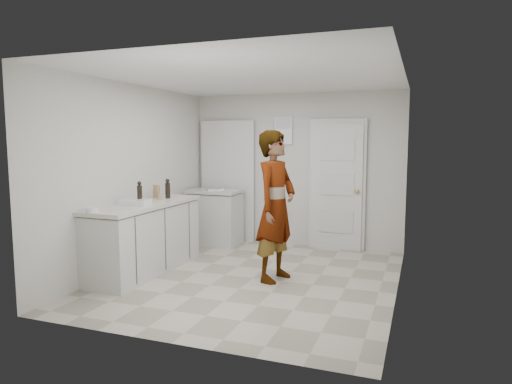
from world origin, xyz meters
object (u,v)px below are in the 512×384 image
at_px(cake_mix_box, 157,192).
at_px(oil_cruet_a, 168,189).
at_px(spice_jar, 160,197).
at_px(egg_bowl, 92,210).
at_px(person, 276,206).
at_px(oil_cruet_b, 140,193).
at_px(baking_dish, 135,203).

relative_size(cake_mix_box, oil_cruet_a, 0.65).
relative_size(spice_jar, egg_bowl, 0.57).
relative_size(person, egg_bowl, 12.96).
relative_size(oil_cruet_b, egg_bowl, 2.04).
xyz_separation_m(oil_cruet_b, baking_dish, (-0.00, -0.11, -0.11)).
bearing_deg(oil_cruet_a, egg_bowl, -95.53).
relative_size(spice_jar, oil_cruet_a, 0.29).
relative_size(cake_mix_box, baking_dish, 0.46).
height_order(person, cake_mix_box, person).
bearing_deg(oil_cruet_a, baking_dish, -93.86).
height_order(person, spice_jar, person).
bearing_deg(person, egg_bowl, 134.77).
bearing_deg(baking_dish, oil_cruet_a, 86.14).
height_order(cake_mix_box, oil_cruet_a, oil_cruet_a).
height_order(spice_jar, egg_bowl, spice_jar).
bearing_deg(cake_mix_box, baking_dish, -55.74).
relative_size(baking_dish, egg_bowl, 2.74).
relative_size(oil_cruet_a, baking_dish, 0.71).
height_order(person, egg_bowl, person).
distance_m(cake_mix_box, oil_cruet_a, 0.18).
relative_size(person, oil_cruet_b, 6.36).
relative_size(person, baking_dish, 4.74).
bearing_deg(egg_bowl, oil_cruet_b, 83.68).
relative_size(cake_mix_box, oil_cruet_b, 0.62).
bearing_deg(spice_jar, person, -2.85).
xyz_separation_m(oil_cruet_b, egg_bowl, (-0.09, -0.81, -0.11)).
relative_size(person, spice_jar, 22.92).
xyz_separation_m(person, spice_jar, (-1.71, 0.09, 0.03)).
xyz_separation_m(person, oil_cruet_b, (-1.74, -0.35, 0.13)).
bearing_deg(spice_jar, baking_dish, -92.86).
height_order(spice_jar, oil_cruet_b, oil_cruet_b).
height_order(cake_mix_box, oil_cruet_b, oil_cruet_b).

